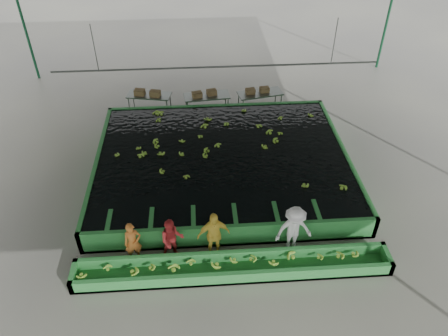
{
  "coord_description": "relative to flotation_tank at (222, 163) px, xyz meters",
  "views": [
    {
      "loc": [
        -0.92,
        -12.39,
        11.17
      ],
      "look_at": [
        0.0,
        0.5,
        1.0
      ],
      "focal_mm": 35.0,
      "sensor_mm": 36.0,
      "label": 1
    }
  ],
  "objects": [
    {
      "name": "rail_hanger_left",
      "position": [
        -5.0,
        3.5,
        3.55
      ],
      "size": [
        0.04,
        0.04,
        2.0
      ],
      "primitive_type": "cylinder",
      "color": "#59605B",
      "rests_on": "shed_roof"
    },
    {
      "name": "trough_bananas",
      "position": [
        0.0,
        -5.1,
        -0.05
      ],
      "size": [
        9.65,
        0.64,
        0.13
      ],
      "primitive_type": null,
      "color": "#84BB34",
      "rests_on": "sorting_trough"
    },
    {
      "name": "box_stack_left",
      "position": [
        -3.26,
        4.96,
        0.5
      ],
      "size": [
        1.3,
        0.64,
        0.27
      ],
      "primitive_type": null,
      "rotation": [
        0.0,
        0.0,
        -0.24
      ],
      "color": "brown",
      "rests_on": "packing_table_left"
    },
    {
      "name": "worker_b",
      "position": [
        -1.9,
        -4.3,
        0.35
      ],
      "size": [
        0.86,
        0.71,
        1.6
      ],
      "primitive_type": "imported",
      "rotation": [
        0.0,
        0.0,
        0.15
      ],
      "color": "red",
      "rests_on": "ground"
    },
    {
      "name": "box_stack_mid",
      "position": [
        -0.53,
        4.65,
        0.54
      ],
      "size": [
        1.22,
        0.61,
        0.25
      ],
      "primitive_type": null,
      "rotation": [
        0.0,
        0.0,
        0.26
      ],
      "color": "brown",
      "rests_on": "packing_table_mid"
    },
    {
      "name": "worker_c",
      "position": [
        -0.57,
        -4.3,
        0.46
      ],
      "size": [
        1.13,
        0.64,
        1.82
      ],
      "primitive_type": "imported",
      "rotation": [
        0.0,
        0.0,
        0.19
      ],
      "color": "yellow",
      "rests_on": "ground"
    },
    {
      "name": "packing_table_left",
      "position": [
        -3.2,
        5.05,
        0.02
      ],
      "size": [
        2.21,
        1.21,
        0.95
      ],
      "primitive_type": null,
      "rotation": [
        0.0,
        0.0,
        -0.19
      ],
      "color": "#59605B",
      "rests_on": "ground"
    },
    {
      "name": "tank_water",
      "position": [
        0.0,
        -0.0,
        0.4
      ],
      "size": [
        9.7,
        7.7,
        0.0
      ],
      "primitive_type": "cube",
      "color": "black",
      "rests_on": "flotation_tank"
    },
    {
      "name": "floating_bananas",
      "position": [
        0.0,
        0.8,
        0.4
      ],
      "size": [
        8.57,
        5.84,
        0.12
      ],
      "primitive_type": null,
      "color": "#84BB34",
      "rests_on": "tank_water"
    },
    {
      "name": "packing_table_mid",
      "position": [
        -0.42,
        4.7,
        0.04
      ],
      "size": [
        2.24,
        1.07,
        0.99
      ],
      "primitive_type": null,
      "rotation": [
        0.0,
        0.0,
        0.09
      ],
      "color": "#59605B",
      "rests_on": "ground"
    },
    {
      "name": "worker_d",
      "position": [
        2.02,
        -4.3,
        0.48
      ],
      "size": [
        1.26,
        0.81,
        1.86
      ],
      "primitive_type": "imported",
      "rotation": [
        0.0,
        0.0,
        0.1
      ],
      "color": "white",
      "rests_on": "ground"
    },
    {
      "name": "packing_table_right",
      "position": [
        2.17,
        4.79,
        0.04
      ],
      "size": [
        2.27,
        1.24,
        0.98
      ],
      "primitive_type": null,
      "rotation": [
        0.0,
        0.0,
        0.18
      ],
      "color": "#59605B",
      "rests_on": "ground"
    },
    {
      "name": "cableway_rail",
      "position": [
        0.0,
        3.5,
        2.55
      ],
      "size": [
        0.08,
        0.08,
        14.0
      ],
      "primitive_type": "cylinder",
      "color": "#59605B",
      "rests_on": "shed_roof"
    },
    {
      "name": "box_stack_right",
      "position": [
        2.03,
        4.8,
        0.53
      ],
      "size": [
        1.18,
        0.48,
        0.25
      ],
      "primitive_type": null,
      "rotation": [
        0.0,
        0.0,
        0.14
      ],
      "color": "brown",
      "rests_on": "packing_table_right"
    },
    {
      "name": "flotation_tank",
      "position": [
        0.0,
        0.0,
        0.0
      ],
      "size": [
        10.0,
        8.0,
        0.9
      ],
      "primitive_type": null,
      "color": "#2C8137",
      "rests_on": "ground"
    },
    {
      "name": "worker_a",
      "position": [
        -3.14,
        -4.3,
        0.31
      ],
      "size": [
        0.63,
        0.5,
        1.52
      ],
      "primitive_type": "imported",
      "rotation": [
        0.0,
        0.0,
        0.28
      ],
      "color": "orange",
      "rests_on": "ground"
    },
    {
      "name": "sorting_trough",
      "position": [
        0.0,
        -5.1,
        -0.2
      ],
      "size": [
        10.0,
        1.0,
        0.5
      ],
      "primitive_type": null,
      "color": "#2C8137",
      "rests_on": "ground"
    },
    {
      "name": "ground",
      "position": [
        0.0,
        -1.5,
        -0.45
      ],
      "size": [
        80.0,
        80.0,
        0.0
      ],
      "primitive_type": "plane",
      "color": "gray",
      "rests_on": "ground"
    },
    {
      "name": "shed_roof",
      "position": [
        0.0,
        -1.5,
        4.55
      ],
      "size": [
        20.0,
        22.0,
        0.04
      ],
      "primitive_type": "cube",
      "color": "gray",
      "rests_on": "shed_posts"
    },
    {
      "name": "shed_posts",
      "position": [
        0.0,
        -1.5,
        2.05
      ],
      "size": [
        20.0,
        22.0,
        5.0
      ],
      "primitive_type": null,
      "color": "#15502E",
      "rests_on": "ground"
    },
    {
      "name": "rail_hanger_right",
      "position": [
        5.0,
        3.5,
        3.55
      ],
      "size": [
        0.04,
        0.04,
        2.0
      ],
      "primitive_type": "cylinder",
      "color": "#59605B",
      "rests_on": "shed_roof"
    }
  ]
}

